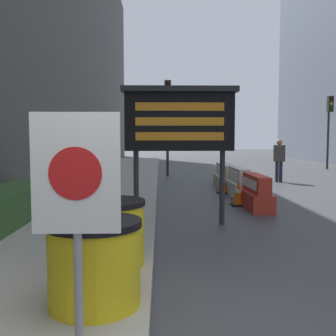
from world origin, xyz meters
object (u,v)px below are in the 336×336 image
Objects in this scene: traffic_cone_mid at (223,183)px; pedestrian_worker at (279,157)px; barrel_drum_middle at (109,232)px; traffic_light_near_curb at (168,107)px; traffic_cone_far at (238,193)px; jersey_barrier_white at (239,184)px; traffic_cone_near at (245,180)px; jersey_barrier_cream at (226,177)px; barrel_drum_foreground at (94,262)px; traffic_light_far_side at (329,116)px; warning_sign at (76,190)px; message_board at (179,121)px; jersey_barrier_red_striped at (256,194)px.

pedestrian_worker reaches higher than traffic_cone_mid.
barrel_drum_middle is 13.07m from traffic_light_near_curb.
traffic_light_near_curb is (-1.60, 7.76, 2.72)m from traffic_cone_far.
jersey_barrier_white is 0.80m from traffic_cone_near.
traffic_cone_mid is (-0.35, 0.61, -0.05)m from jersey_barrier_white.
pedestrian_worker is at bearing 34.42° from jersey_barrier_cream.
barrel_drum_foreground is 20.40m from traffic_light_far_side.
traffic_cone_far is at bearing -105.82° from traffic_cone_near.
barrel_drum_foreground is at bearing -89.40° from barrel_drum_middle.
barrel_drum_middle reaches higher than traffic_cone_near.
warning_sign is 0.78× the size of jersey_barrier_cream.
traffic_cone_mid is 0.15× the size of traffic_light_near_curb.
pedestrian_worker is at bearing 67.25° from warning_sign.
warning_sign is 0.42× the size of traffic_light_far_side.
jersey_barrier_cream is at bearing 72.13° from message_board.
traffic_light_near_curb is at bearing 86.45° from warning_sign.
barrel_drum_foreground is 1.08m from warning_sign.
jersey_barrier_red_striped is at bearing 41.39° from message_board.
barrel_drum_middle is at bearing -113.40° from jersey_barrier_white.
jersey_barrier_red_striped is 4.21m from jersey_barrier_cream.
traffic_light_near_curb is (0.94, 12.80, 2.48)m from barrel_drum_middle.
jersey_barrier_white is 2.17m from jersey_barrier_cream.
jersey_barrier_red_striped reaches higher than jersey_barrier_cream.
traffic_cone_near is (3.18, 8.48, -0.17)m from barrel_drum_foreground.
traffic_cone_far is (-0.32, -3.75, -0.03)m from jersey_barrier_cream.
barrel_drum_middle is 7.22m from jersey_barrier_white.
jersey_barrier_white is at bearing 62.93° from message_board.
message_board is 16.33m from traffic_light_far_side.
traffic_cone_near reaches higher than traffic_cone_mid.
message_board is at bearing 72.80° from pedestrian_worker.
jersey_barrier_cream is 2.86m from pedestrian_worker.
traffic_light_near_curb is (-1.93, 4.00, 2.69)m from jersey_barrier_cream.
message_board reaches higher than traffic_cone_near.
jersey_barrier_cream is 3.77m from traffic_cone_far.
traffic_light_near_curb is at bearing 101.69° from traffic_cone_far.
message_board is 0.63× the size of traffic_light_near_curb.
traffic_cone_far is at bearing 63.23° from barrel_drum_middle.
traffic_cone_mid is 12.15m from traffic_light_far_side.
traffic_cone_near is at bearing -67.50° from traffic_light_near_curb.
traffic_cone_mid is at bearing 73.36° from barrel_drum_foreground.
jersey_barrier_cream is (2.84, 10.69, -0.96)m from warning_sign.
warning_sign is at bearing -108.93° from traffic_cone_near.
traffic_cone_near is 0.70m from traffic_cone_mid.
traffic_light_near_curb reaches higher than jersey_barrier_white.
jersey_barrier_red_striped is 14.12m from traffic_light_far_side.
warning_sign is 1.02× the size of pedestrian_worker.
traffic_light_far_side reaches higher than message_board.
warning_sign is 1.03× the size of jersey_barrier_red_striped.
traffic_light_near_curb reaches higher than jersey_barrier_red_striped.
pedestrian_worker is (4.20, 7.46, -1.03)m from message_board.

